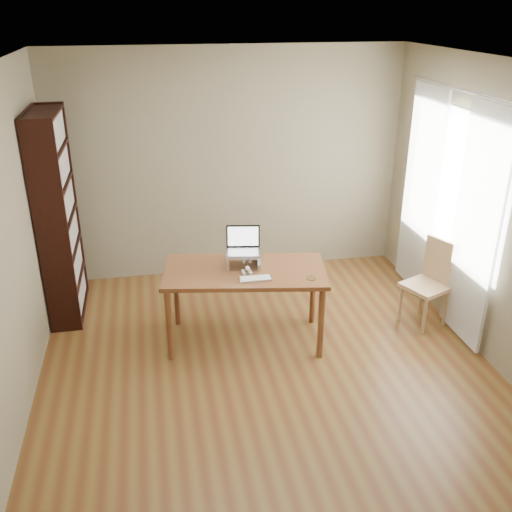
{
  "coord_description": "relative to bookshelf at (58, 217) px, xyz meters",
  "views": [
    {
      "loc": [
        -0.92,
        -4.04,
        3.01
      ],
      "look_at": [
        -0.02,
        0.61,
        0.89
      ],
      "focal_mm": 40.0,
      "sensor_mm": 36.0,
      "label": 1
    }
  ],
  "objects": [
    {
      "name": "room",
      "position": [
        1.86,
        -1.54,
        0.25
      ],
      "size": [
        4.04,
        4.54,
        2.64
      ],
      "color": "brown",
      "rests_on": "ground"
    },
    {
      "name": "bookshelf",
      "position": [
        0.0,
        0.0,
        0.0
      ],
      "size": [
        0.3,
        0.9,
        2.1
      ],
      "color": "black",
      "rests_on": "ground"
    },
    {
      "name": "curtains",
      "position": [
        3.75,
        -0.75,
        0.12
      ],
      "size": [
        0.03,
        1.9,
        2.25
      ],
      "color": "white",
      "rests_on": "ground"
    },
    {
      "name": "desk",
      "position": [
        1.72,
        -0.92,
        -0.39
      ],
      "size": [
        1.59,
        0.98,
        0.75
      ],
      "rotation": [
        0.0,
        0.0,
        -0.17
      ],
      "color": "brown",
      "rests_on": "ground"
    },
    {
      "name": "laptop_stand",
      "position": [
        1.72,
        -0.84,
        -0.22
      ],
      "size": [
        0.32,
        0.25,
        0.13
      ],
      "rotation": [
        0.0,
        0.0,
        -0.17
      ],
      "color": "silver",
      "rests_on": "desk"
    },
    {
      "name": "laptop",
      "position": [
        1.72,
        -0.79,
        -0.11
      ],
      "size": [
        0.35,
        0.31,
        0.22
      ],
      "rotation": [
        0.0,
        0.0,
        -0.17
      ],
      "color": "silver",
      "rests_on": "laptop_stand"
    },
    {
      "name": "keyboard",
      "position": [
        1.77,
        -1.14,
        -0.29
      ],
      "size": [
        0.29,
        0.13,
        0.02
      ],
      "rotation": [
        0.0,
        0.0,
        -0.02
      ],
      "color": "silver",
      "rests_on": "desk"
    },
    {
      "name": "coaster",
      "position": [
        2.27,
        -1.21,
        -0.3
      ],
      "size": [
        0.09,
        0.09,
        0.01
      ],
      "primitive_type": "cylinder",
      "color": "brown",
      "rests_on": "desk"
    },
    {
      "name": "cat",
      "position": [
        1.72,
        -0.81,
        -0.24
      ],
      "size": [
        0.24,
        0.48,
        0.15
      ],
      "rotation": [
        0.0,
        0.0,
        -0.02
      ],
      "color": "#403832",
      "rests_on": "desk"
    },
    {
      "name": "chair",
      "position": [
        3.6,
        -0.96,
        -0.58
      ],
      "size": [
        0.51,
        0.51,
        0.87
      ],
      "rotation": [
        0.0,
        0.0,
        0.4
      ],
      "color": "tan",
      "rests_on": "ground"
    }
  ]
}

